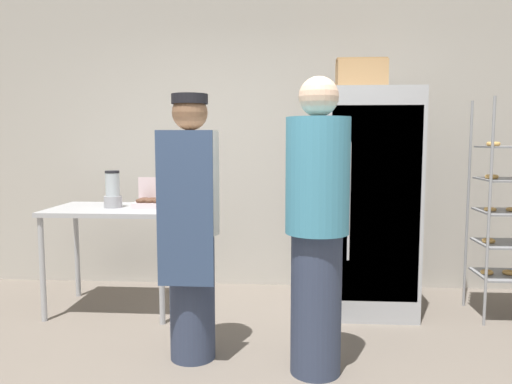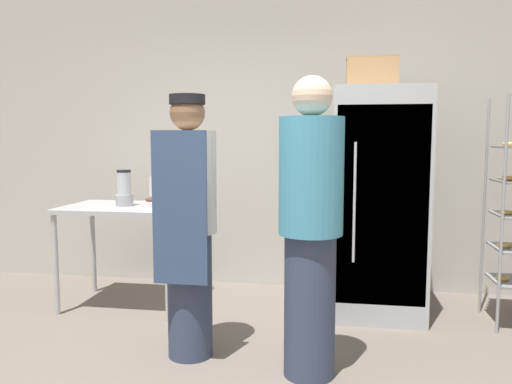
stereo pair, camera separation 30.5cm
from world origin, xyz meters
name	(u,v)px [view 1 (the left image)]	position (x,y,z in m)	size (l,w,h in m)	color
back_wall	(274,133)	(0.00, 2.23, 1.48)	(6.40, 0.12, 2.96)	#B7B2A8
refrigerator	(368,202)	(0.80, 1.52, 0.91)	(0.73, 0.75, 1.82)	#ADAFB5
baking_rack	(512,211)	(1.91, 1.43, 0.85)	(0.55, 0.48, 1.74)	#93969B
prep_counter	(115,220)	(-1.29, 1.38, 0.76)	(1.02, 0.71, 0.86)	#ADAFB5
donut_box	(151,202)	(-0.98, 1.37, 0.91)	(0.27, 0.20, 0.24)	silver
blender_pitcher	(113,191)	(-1.30, 1.37, 1.00)	(0.15, 0.15, 0.30)	#99999E
cardboard_storage_box	(361,75)	(0.73, 1.61, 1.94)	(0.41, 0.26, 0.26)	#A87F51
person_baker	(191,224)	(-0.47, 0.49, 0.88)	(0.36, 0.38, 1.70)	#333D56
person_customer	(317,225)	(0.32, 0.34, 0.91)	(0.38, 0.38, 1.78)	#333D56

